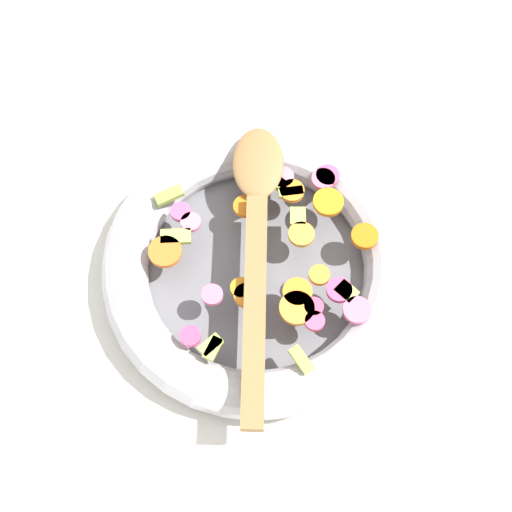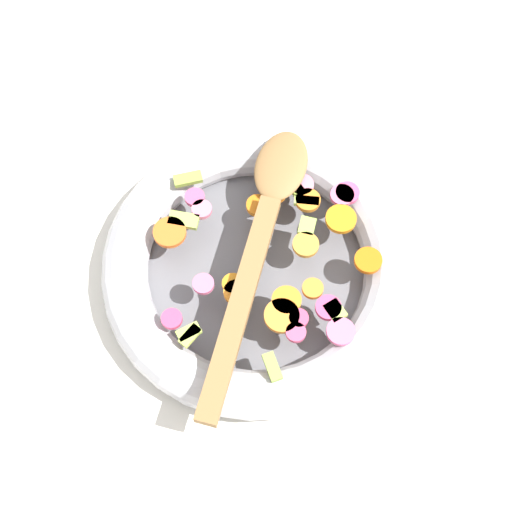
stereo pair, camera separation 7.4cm
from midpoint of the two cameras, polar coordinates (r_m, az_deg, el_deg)
ground_plane at (r=0.79m, az=-2.68°, el=-1.80°), size 4.00×4.00×0.00m
skillet at (r=0.77m, az=-2.75°, el=-1.16°), size 0.33×0.33×0.05m
chopped_vegetables at (r=0.74m, az=-1.25°, el=0.24°), size 0.26×0.26×0.01m
wooden_spoon at (r=0.74m, az=-2.83°, el=1.50°), size 0.27×0.26×0.01m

